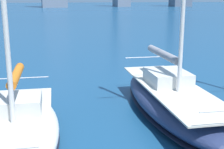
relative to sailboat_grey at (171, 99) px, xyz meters
name	(u,v)px	position (x,y,z in m)	size (l,w,h in m)	color
sailboat_grey	(171,99)	(0.00, 0.00, 0.00)	(3.53, 9.32, 11.28)	navy
sailboat_orange	(16,127)	(6.26, 1.06, -0.07)	(3.55, 7.53, 12.56)	white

